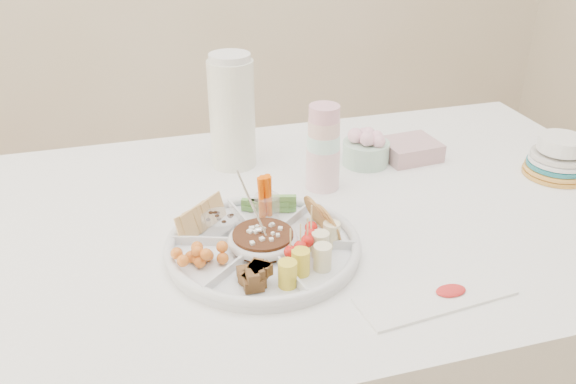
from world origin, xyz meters
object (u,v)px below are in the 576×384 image
object	(u,v)px
thermos	(232,110)
plate_stack	(559,156)
dining_table	(328,337)
party_tray	(263,243)

from	to	relation	value
thermos	plate_stack	bearing A→B (deg)	-20.49
plate_stack	dining_table	bearing A→B (deg)	-179.74
plate_stack	thermos	bearing A→B (deg)	159.51
party_tray	plate_stack	size ratio (longest dim) A/B	2.38
dining_table	thermos	bearing A→B (deg)	120.60
dining_table	plate_stack	bearing A→B (deg)	0.26
dining_table	party_tray	bearing A→B (deg)	-145.72
dining_table	party_tray	size ratio (longest dim) A/B	4.00
dining_table	thermos	world-z (taller)	thermos
dining_table	plate_stack	size ratio (longest dim) A/B	9.52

